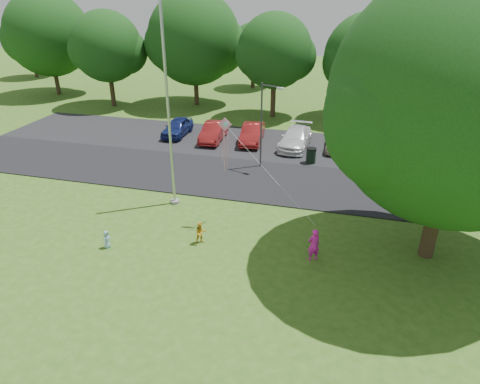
% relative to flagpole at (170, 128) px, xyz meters
% --- Properties ---
extents(ground, '(120.00, 120.00, 0.00)m').
position_rel_flagpole_xyz_m(ground, '(3.50, -5.00, -4.17)').
color(ground, '#345F19').
rests_on(ground, ground).
extents(park_road, '(60.00, 6.00, 0.06)m').
position_rel_flagpole_xyz_m(park_road, '(3.50, 4.00, -4.14)').
color(park_road, black).
rests_on(park_road, ground).
extents(parking_strip, '(42.00, 7.00, 0.06)m').
position_rel_flagpole_xyz_m(parking_strip, '(3.50, 10.50, -4.14)').
color(parking_strip, black).
rests_on(parking_strip, ground).
extents(flagpole, '(0.50, 0.50, 10.00)m').
position_rel_flagpole_xyz_m(flagpole, '(0.00, 0.00, 0.00)').
color(flagpole, '#B7BABF').
rests_on(flagpole, ground).
extents(street_lamp, '(1.46, 0.65, 5.38)m').
position_rel_flagpole_xyz_m(street_lamp, '(3.56, 6.11, -0.93)').
color(street_lamp, '#3F3F44').
rests_on(street_lamp, ground).
extents(trash_can, '(0.67, 0.67, 1.07)m').
position_rel_flagpole_xyz_m(trash_can, '(6.44, 7.53, -3.63)').
color(trash_can, black).
rests_on(trash_can, ground).
extents(big_tree, '(10.18, 9.69, 11.66)m').
position_rel_flagpole_xyz_m(big_tree, '(12.37, -1.90, 2.39)').
color(big_tree, '#332316').
rests_on(big_tree, ground).
extents(tree_row, '(64.35, 11.94, 10.88)m').
position_rel_flagpole_xyz_m(tree_row, '(5.09, 19.23, 1.55)').
color(tree_row, '#332316').
rests_on(tree_row, ground).
extents(horizon_trees, '(77.46, 7.20, 7.02)m').
position_rel_flagpole_xyz_m(horizon_trees, '(7.56, 28.88, 0.14)').
color(horizon_trees, '#332316').
rests_on(horizon_trees, ground).
extents(parked_cars, '(17.10, 4.76, 1.43)m').
position_rel_flagpole_xyz_m(parked_cars, '(3.92, 10.42, -3.43)').
color(parked_cars, navy).
rests_on(parked_cars, ground).
extents(woman, '(0.65, 0.59, 1.49)m').
position_rel_flagpole_xyz_m(woman, '(7.74, -3.43, -3.42)').
color(woman, '#F220B4').
rests_on(woman, ground).
extents(child_yellow, '(0.65, 0.63, 1.06)m').
position_rel_flagpole_xyz_m(child_yellow, '(2.69, -3.42, -3.63)').
color(child_yellow, gold).
rests_on(child_yellow, ground).
extents(child_blue, '(0.32, 0.44, 0.85)m').
position_rel_flagpole_xyz_m(child_blue, '(-1.22, -4.82, -3.74)').
color(child_blue, '#82B1C8').
rests_on(child_blue, ground).
extents(kite, '(4.82, 2.51, 3.60)m').
position_rel_flagpole_xyz_m(kite, '(3.33, -1.24, 0.32)').
color(kite, pink).
rests_on(kite, ground).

